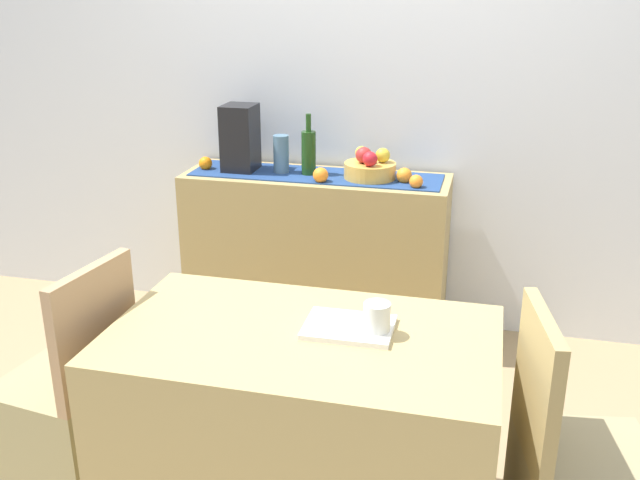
{
  "coord_description": "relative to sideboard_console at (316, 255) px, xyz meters",
  "views": [
    {
      "loc": [
        0.61,
        -2.44,
        1.79
      ],
      "look_at": [
        -0.08,
        0.36,
        0.73
      ],
      "focal_mm": 40.23,
      "sensor_mm": 36.0,
      "label": 1
    }
  ],
  "objects": [
    {
      "name": "ground_plane",
      "position": [
        0.24,
        -0.92,
        -0.44
      ],
      "size": [
        6.4,
        6.4,
        0.02
      ],
      "primitive_type": "cube",
      "color": "#9B815C",
      "rests_on": "ground"
    },
    {
      "name": "room_wall_rear",
      "position": [
        0.24,
        0.26,
        0.92
      ],
      "size": [
        6.4,
        0.06,
        2.7
      ],
      "primitive_type": "cube",
      "color": "silver",
      "rests_on": "ground"
    },
    {
      "name": "sideboard_console",
      "position": [
        0.0,
        0.0,
        0.0
      ],
      "size": [
        1.33,
        0.42,
        0.86
      ],
      "primitive_type": "cube",
      "color": "tan",
      "rests_on": "ground"
    },
    {
      "name": "table_runner",
      "position": [
        0.0,
        0.0,
        0.43
      ],
      "size": [
        1.25,
        0.32,
        0.01
      ],
      "primitive_type": "cube",
      "color": "navy",
      "rests_on": "sideboard_console"
    },
    {
      "name": "fruit_bowl",
      "position": [
        0.27,
        0.0,
        0.47
      ],
      "size": [
        0.25,
        0.25,
        0.08
      ],
      "primitive_type": "cylinder",
      "color": "gold",
      "rests_on": "table_runner"
    },
    {
      "name": "apple_right",
      "position": [
        0.33,
        0.02,
        0.55
      ],
      "size": [
        0.07,
        0.07,
        0.07
      ],
      "primitive_type": "sphere",
      "color": "gold",
      "rests_on": "fruit_bowl"
    },
    {
      "name": "apple_front",
      "position": [
        0.24,
        -0.01,
        0.55
      ],
      "size": [
        0.08,
        0.08,
        0.08
      ],
      "primitive_type": "sphere",
      "color": "#A92A28",
      "rests_on": "fruit_bowl"
    },
    {
      "name": "apple_left",
      "position": [
        0.28,
        -0.07,
        0.55
      ],
      "size": [
        0.07,
        0.07,
        0.07
      ],
      "primitive_type": "sphere",
      "color": "red",
      "rests_on": "fruit_bowl"
    },
    {
      "name": "apple_rear",
      "position": [
        0.22,
        0.07,
        0.54
      ],
      "size": [
        0.06,
        0.06,
        0.06
      ],
      "primitive_type": "sphere",
      "color": "gold",
      "rests_on": "fruit_bowl"
    },
    {
      "name": "wine_bottle",
      "position": [
        -0.04,
        0.0,
        0.55
      ],
      "size": [
        0.07,
        0.07,
        0.31
      ],
      "color": "#1B3E14",
      "rests_on": "sideboard_console"
    },
    {
      "name": "coffee_maker",
      "position": [
        -0.39,
        0.0,
        0.6
      ],
      "size": [
        0.16,
        0.18,
        0.34
      ],
      "primitive_type": "cube",
      "color": "black",
      "rests_on": "sideboard_console"
    },
    {
      "name": "ceramic_vase",
      "position": [
        -0.18,
        0.0,
        0.53
      ],
      "size": [
        0.08,
        0.08,
        0.19
      ],
      "primitive_type": "cylinder",
      "color": "slate",
      "rests_on": "sideboard_console"
    },
    {
      "name": "orange_loose_mid",
      "position": [
        -0.58,
        -0.03,
        0.46
      ],
      "size": [
        0.07,
        0.07,
        0.07
      ],
      "primitive_type": "sphere",
      "color": "orange",
      "rests_on": "sideboard_console"
    },
    {
      "name": "orange_loose_near_bowl",
      "position": [
        0.06,
        -0.12,
        0.47
      ],
      "size": [
        0.08,
        0.08,
        0.08
      ],
      "primitive_type": "sphere",
      "color": "orange",
      "rests_on": "sideboard_console"
    },
    {
      "name": "orange_loose_far",
      "position": [
        0.45,
        -0.03,
        0.47
      ],
      "size": [
        0.08,
        0.08,
        0.08
      ],
      "primitive_type": "sphere",
      "color": "orange",
      "rests_on": "sideboard_console"
    },
    {
      "name": "orange_loose_end",
      "position": [
        0.51,
        -0.11,
        0.46
      ],
      "size": [
        0.07,
        0.07,
        0.07
      ],
      "primitive_type": "sphere",
      "color": "orange",
      "rests_on": "sideboard_console"
    },
    {
      "name": "dining_table",
      "position": [
        0.32,
        -1.43,
        -0.06
      ],
      "size": [
        1.23,
        0.71,
        0.74
      ],
      "primitive_type": "cube",
      "color": "tan",
      "rests_on": "ground"
    },
    {
      "name": "open_book",
      "position": [
        0.46,
        -1.37,
        0.32
      ],
      "size": [
        0.28,
        0.21,
        0.02
      ],
      "primitive_type": "cube",
      "rotation": [
        0.0,
        0.0,
        0.01
      ],
      "color": "white",
      "rests_on": "dining_table"
    },
    {
      "name": "coffee_cup",
      "position": [
        0.55,
        -1.39,
        0.37
      ],
      "size": [
        0.08,
        0.08,
        0.11
      ],
      "primitive_type": "cylinder",
      "color": "silver",
      "rests_on": "dining_table"
    },
    {
      "name": "chair_near_window",
      "position": [
        -0.56,
        -1.43,
        -0.16
      ],
      "size": [
        0.45,
        0.45,
        0.9
      ],
      "color": "#9A8E61",
      "rests_on": "ground"
    }
  ]
}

